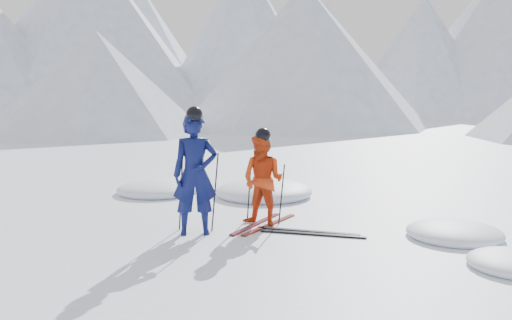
# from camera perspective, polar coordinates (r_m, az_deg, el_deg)

# --- Properties ---
(ground) EXTENTS (160.00, 160.00, 0.00)m
(ground) POSITION_cam_1_polar(r_m,az_deg,el_deg) (8.93, 7.86, -7.66)
(ground) COLOR white
(ground) RESTS_ON ground
(mountain_range) EXTENTS (106.15, 62.94, 15.53)m
(mountain_range) POSITION_cam_1_polar(r_m,az_deg,el_deg) (44.42, 19.60, 12.58)
(mountain_range) COLOR #B2BCD1
(mountain_range) RESTS_ON ground
(skier_blue) EXTENTS (0.83, 0.69, 1.95)m
(skier_blue) POSITION_cam_1_polar(r_m,az_deg,el_deg) (8.68, -6.43, -1.51)
(skier_blue) COLOR #0B1246
(skier_blue) RESTS_ON ground
(skier_red) EXTENTS (0.90, 0.79, 1.57)m
(skier_red) POSITION_cam_1_polar(r_m,az_deg,el_deg) (9.22, 0.72, -2.14)
(skier_red) COLOR red
(skier_red) RESTS_ON ground
(pole_blue_left) EXTENTS (0.13, 0.09, 1.29)m
(pole_blue_left) POSITION_cam_1_polar(r_m,az_deg,el_deg) (8.97, -7.90, -3.34)
(pole_blue_left) COLOR black
(pole_blue_left) RESTS_ON ground
(pole_blue_right) EXTENTS (0.13, 0.08, 1.29)m
(pole_blue_right) POSITION_cam_1_polar(r_m,az_deg,el_deg) (8.89, -4.34, -3.39)
(pole_blue_right) COLOR black
(pole_blue_right) RESTS_ON ground
(pole_red_left) EXTENTS (0.11, 0.09, 1.04)m
(pole_red_left) POSITION_cam_1_polar(r_m,az_deg,el_deg) (9.57, -0.73, -3.38)
(pole_red_left) COLOR black
(pole_red_left) RESTS_ON ground
(pole_red_right) EXTENTS (0.11, 0.08, 1.04)m
(pole_red_right) POSITION_cam_1_polar(r_m,az_deg,el_deg) (9.35, 2.71, -3.63)
(pole_red_right) COLOR black
(pole_red_right) RESTS_ON ground
(ski_worn_left) EXTENTS (0.51, 1.67, 0.03)m
(ski_worn_left) POSITION_cam_1_polar(r_m,az_deg,el_deg) (9.40, -0.00, -6.74)
(ski_worn_left) COLOR black
(ski_worn_left) RESTS_ON ground
(ski_worn_right) EXTENTS (0.62, 1.64, 0.03)m
(ski_worn_right) POSITION_cam_1_polar(r_m,az_deg,el_deg) (9.35, 1.44, -6.82)
(ski_worn_right) COLOR black
(ski_worn_right) RESTS_ON ground
(ski_loose_a) EXTENTS (1.70, 0.21, 0.03)m
(ski_loose_a) POSITION_cam_1_polar(r_m,az_deg,el_deg) (8.95, 5.46, -7.49)
(ski_loose_a) COLOR black
(ski_loose_a) RESTS_ON ground
(ski_loose_b) EXTENTS (1.70, 0.15, 0.03)m
(ski_loose_b) POSITION_cam_1_polar(r_m,az_deg,el_deg) (8.79, 5.99, -7.76)
(ski_loose_b) COLOR black
(ski_loose_b) RESTS_ON ground
(snow_lumps) EXTENTS (8.18, 5.72, 0.47)m
(snow_lumps) POSITION_cam_1_polar(r_m,az_deg,el_deg) (11.05, 1.22, -4.69)
(snow_lumps) COLOR white
(snow_lumps) RESTS_ON ground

